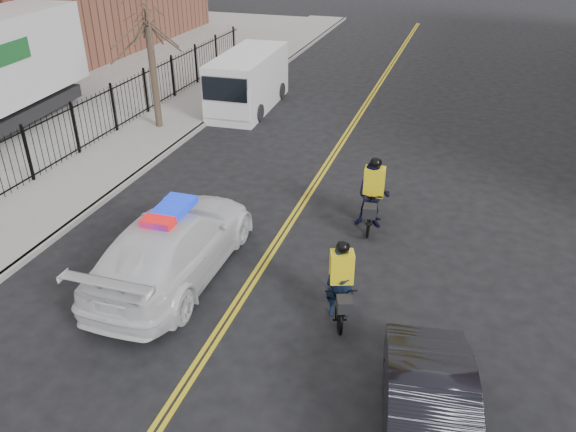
% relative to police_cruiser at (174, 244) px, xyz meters
% --- Properties ---
extents(ground, '(120.00, 120.00, 0.00)m').
position_rel_police_cruiser_xyz_m(ground, '(1.95, -0.73, -0.87)').
color(ground, black).
rests_on(ground, ground).
extents(center_line_left, '(0.10, 60.00, 0.01)m').
position_rel_police_cruiser_xyz_m(center_line_left, '(1.87, 7.27, -0.86)').
color(center_line_left, gold).
rests_on(center_line_left, ground).
extents(center_line_right, '(0.10, 60.00, 0.01)m').
position_rel_police_cruiser_xyz_m(center_line_right, '(2.03, 7.27, -0.86)').
color(center_line_right, gold).
rests_on(center_line_right, ground).
extents(sidewalk, '(3.00, 60.00, 0.15)m').
position_rel_police_cruiser_xyz_m(sidewalk, '(-5.55, 7.27, -0.79)').
color(sidewalk, gray).
rests_on(sidewalk, ground).
extents(curb, '(0.20, 60.00, 0.15)m').
position_rel_police_cruiser_xyz_m(curb, '(-4.05, 7.27, -0.79)').
color(curb, gray).
rests_on(curb, ground).
extents(iron_fence, '(0.12, 28.00, 2.00)m').
position_rel_police_cruiser_xyz_m(iron_fence, '(-7.05, 7.27, 0.13)').
color(iron_fence, black).
rests_on(iron_fence, ground).
extents(street_tree, '(3.20, 3.20, 4.80)m').
position_rel_police_cruiser_xyz_m(street_tree, '(-5.65, 9.27, 2.67)').
color(street_tree, '#3C2E23').
rests_on(street_tree, sidewalk).
extents(police_cruiser, '(2.47, 5.96, 1.88)m').
position_rel_police_cruiser_xyz_m(police_cruiser, '(0.00, 0.00, 0.00)').
color(police_cruiser, white).
rests_on(police_cruiser, ground).
extents(dark_sedan, '(2.17, 4.48, 1.42)m').
position_rel_police_cruiser_xyz_m(dark_sedan, '(6.57, -3.50, -0.16)').
color(dark_sedan, black).
rests_on(dark_sedan, ground).
extents(cargo_van, '(2.48, 5.98, 2.47)m').
position_rel_police_cruiser_xyz_m(cargo_van, '(-3.14, 12.99, 0.34)').
color(cargo_van, white).
rests_on(cargo_van, ground).
extents(cyclist_near, '(1.32, 2.11, 1.95)m').
position_rel_police_cruiser_xyz_m(cyclist_near, '(4.32, -0.32, -0.19)').
color(cyclist_near, black).
rests_on(cyclist_near, ground).
extents(cyclist_far, '(1.02, 2.18, 2.17)m').
position_rel_police_cruiser_xyz_m(cyclist_far, '(4.26, 3.90, -0.01)').
color(cyclist_far, black).
rests_on(cyclist_far, ground).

